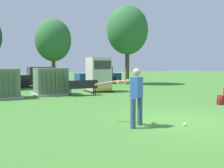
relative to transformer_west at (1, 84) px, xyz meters
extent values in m
plane|color=#3D752D|center=(4.66, -8.81, -0.79)|extent=(96.00, 96.00, 0.00)
cube|color=#9E9B93|center=(0.00, 0.01, -0.73)|extent=(2.10, 1.70, 0.12)
cube|color=#607A5B|center=(0.00, 0.01, 0.08)|extent=(1.80, 1.40, 1.50)
cube|color=#52684E|center=(-0.13, -0.75, 0.08)|extent=(0.06, 0.12, 1.27)
cube|color=#52684E|center=(0.13, -0.75, 0.08)|extent=(0.06, 0.12, 1.27)
cube|color=#52684E|center=(0.38, -0.75, 0.08)|extent=(0.06, 0.12, 1.27)
cube|color=#52684E|center=(0.64, -0.75, 0.08)|extent=(0.06, 0.12, 1.27)
cube|color=#9E9B93|center=(2.81, 0.42, -0.73)|extent=(2.10, 1.70, 0.12)
cube|color=#607A5B|center=(2.81, 0.42, 0.08)|extent=(1.80, 1.40, 1.50)
cube|color=#52684E|center=(2.18, -0.34, 0.08)|extent=(0.06, 0.12, 1.27)
cube|color=#52684E|center=(2.43, -0.34, 0.08)|extent=(0.06, 0.12, 1.27)
cube|color=#52684E|center=(2.69, -0.34, 0.08)|extent=(0.06, 0.12, 1.27)
cube|color=#52684E|center=(2.94, -0.34, 0.08)|extent=(0.06, 0.12, 1.27)
cube|color=#52684E|center=(3.20, -0.34, 0.08)|extent=(0.06, 0.12, 1.27)
cube|color=#52684E|center=(3.45, -0.34, 0.08)|extent=(0.06, 0.12, 1.27)
cube|color=#262626|center=(6.14, 0.69, -0.74)|extent=(1.60, 1.40, 0.10)
cube|color=beige|center=(6.14, 0.69, 0.41)|extent=(1.40, 1.20, 2.20)
cube|color=#383838|center=(6.14, 0.07, 1.02)|extent=(1.19, 0.04, 0.55)
cube|color=yellow|center=(6.14, 0.07, -0.59)|extent=(1.33, 0.04, 0.16)
cube|color=black|center=(4.37, -0.81, -0.34)|extent=(1.80, 0.41, 0.05)
cube|color=black|center=(4.37, -0.99, -0.09)|extent=(1.80, 0.05, 0.44)
cylinder|color=black|center=(3.60, -0.67, -0.58)|extent=(0.06, 0.06, 0.42)
cylinder|color=black|center=(5.13, -0.67, -0.58)|extent=(0.06, 0.06, 0.42)
cylinder|color=black|center=(3.61, -0.95, -0.58)|extent=(0.06, 0.06, 0.42)
cylinder|color=black|center=(5.14, -0.95, -0.58)|extent=(0.06, 0.06, 0.42)
cylinder|color=#384C75|center=(2.69, -8.97, -0.35)|extent=(0.16, 0.16, 0.88)
cylinder|color=#384C75|center=(3.09, -8.72, -0.35)|extent=(0.16, 0.16, 0.88)
cube|color=#3359B2|center=(2.89, -8.85, 0.39)|extent=(0.47, 0.41, 0.60)
sphere|color=tan|center=(2.89, -8.85, 0.84)|extent=(0.23, 0.23, 0.23)
cylinder|color=tan|center=(2.62, -8.57, 0.55)|extent=(0.55, 0.20, 0.09)
cylinder|color=tan|center=(2.77, -8.48, 0.55)|extent=(0.41, 0.48, 0.09)
cylinder|color=#A5723F|center=(2.33, -7.95, 0.48)|extent=(0.50, 0.75, 0.21)
sphere|color=#A5723F|center=(2.56, -8.31, 0.55)|extent=(0.08, 0.08, 0.08)
sphere|color=white|center=(4.24, -9.45, -0.74)|extent=(0.09, 0.09, 0.09)
cylinder|color=#DBAD89|center=(9.78, -6.36, -0.37)|extent=(0.42, 0.20, 0.32)
cube|color=maroon|center=(8.68, -7.09, -0.57)|extent=(0.24, 0.34, 0.44)
cube|color=maroon|center=(8.55, -7.07, -0.63)|extent=(0.09, 0.23, 0.22)
cylinder|color=#4C3828|center=(4.51, 5.76, 0.37)|extent=(0.29, 0.29, 2.33)
ellipsoid|color=#2D6633|center=(4.51, 5.76, 2.98)|extent=(2.86, 2.86, 3.40)
cylinder|color=#4C3828|center=(11.36, 5.60, 0.74)|extent=(0.38, 0.38, 3.06)
ellipsoid|color=#2D6633|center=(11.36, 5.60, 4.17)|extent=(3.76, 3.76, 4.47)
cube|color=black|center=(3.60, 6.78, -0.21)|extent=(4.22, 1.74, 0.80)
cube|color=#262B33|center=(3.75, 6.78, 0.51)|extent=(2.12, 1.58, 0.64)
cylinder|color=black|center=(2.29, 5.95, -0.47)|extent=(0.64, 0.23, 0.64)
cylinder|color=black|center=(2.31, 7.65, -0.47)|extent=(0.64, 0.23, 0.64)
cylinder|color=black|center=(4.89, 5.92, -0.47)|extent=(0.64, 0.23, 0.64)
cylinder|color=black|center=(4.91, 7.62, -0.47)|extent=(0.64, 0.23, 0.64)
cube|color=navy|center=(9.30, 7.58, -0.21)|extent=(4.27, 1.89, 0.80)
cube|color=#262B33|center=(9.45, 7.57, 0.51)|extent=(2.17, 1.66, 0.64)
cylinder|color=black|center=(7.96, 6.79, -0.47)|extent=(0.65, 0.25, 0.64)
cylinder|color=black|center=(8.04, 8.49, -0.47)|extent=(0.65, 0.25, 0.64)
cylinder|color=black|center=(10.56, 6.67, -0.47)|extent=(0.65, 0.25, 0.64)
cylinder|color=black|center=(10.64, 8.37, -0.47)|extent=(0.65, 0.25, 0.64)
camera|label=1|loc=(-1.42, -15.39, 1.08)|focal=42.59mm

